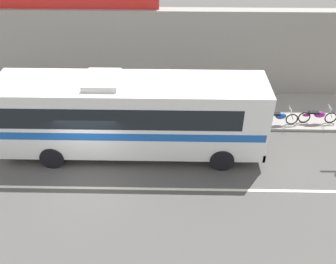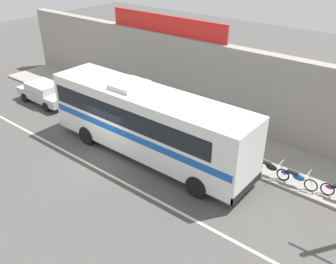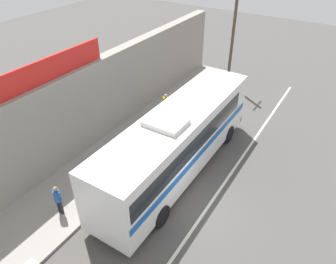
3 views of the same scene
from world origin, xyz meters
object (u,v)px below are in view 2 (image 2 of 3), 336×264
motorcycle_orange (296,177)px  pedestrian_far_right (78,81)px  parked_car (45,92)px  motorcycle_red (233,153)px  intercity_bus (146,120)px  pedestrian_near_shop (116,95)px  motorcycle_green (269,167)px  pedestrian_by_curb (251,137)px

motorcycle_orange → pedestrian_far_right: (-16.41, 0.88, 0.49)m
parked_car → motorcycle_red: parked_car is taller
intercity_bus → pedestrian_near_shop: bearing=151.4°
motorcycle_red → motorcycle_orange: (3.27, -0.01, 0.00)m
motorcycle_red → motorcycle_green: 1.96m
parked_car → motorcycle_green: 15.81m
pedestrian_by_curb → motorcycle_green: bearing=-37.2°
parked_car → pedestrian_by_curb: (14.13, 2.65, 0.37)m
intercity_bus → pedestrian_far_right: size_ratio=7.21×
motorcycle_green → pedestrian_by_curb: size_ratio=1.17×
pedestrian_by_curb → pedestrian_far_right: bearing=-178.6°
motorcycle_orange → motorcycle_red: bearing=179.9°
motorcycle_orange → pedestrian_near_shop: size_ratio=1.21×
pedestrian_near_shop → parked_car: bearing=-154.6°
parked_car → motorcycle_orange: size_ratio=2.22×
parked_car → pedestrian_far_right: (0.63, 2.32, 0.32)m
motorcycle_orange → pedestrian_by_curb: 3.21m
motorcycle_red → pedestrian_near_shop: size_ratio=1.20×
motorcycle_red → pedestrian_near_shop: pedestrian_near_shop is taller
pedestrian_far_right → motorcycle_red: bearing=-3.8°
motorcycle_green → motorcycle_red: bearing=179.2°
motorcycle_orange → pedestrian_by_curb: bearing=157.6°
intercity_bus → motorcycle_red: intercity_bus is taller
parked_car → pedestrian_near_shop: 5.15m
motorcycle_red → pedestrian_by_curb: (0.35, 1.20, 0.55)m
parked_car → motorcycle_green: parked_car is taller
pedestrian_by_curb → pedestrian_near_shop: (-9.48, -0.44, -0.06)m
intercity_bus → motorcycle_red: size_ratio=5.98×
motorcycle_red → pedestrian_by_curb: size_ratio=1.14×
parked_car → pedestrian_near_shop: (4.64, 2.21, 0.32)m
pedestrian_near_shop → intercity_bus: bearing=-28.6°
motorcycle_green → intercity_bus: bearing=-160.1°
intercity_bus → parked_car: 10.05m
motorcycle_red → pedestrian_far_right: (-13.14, 0.87, 0.49)m
motorcycle_orange → motorcycle_green: (-1.30, -0.02, 0.00)m
parked_car → pedestrian_far_right: size_ratio=2.69×
motorcycle_orange → pedestrian_by_curb: (-2.92, 1.21, 0.55)m
motorcycle_red → pedestrian_by_curb: bearing=73.9°
pedestrian_near_shop → motorcycle_red: bearing=-4.8°
intercity_bus → motorcycle_green: 6.35m
parked_car → pedestrian_far_right: bearing=74.7°
intercity_bus → parked_car: (-9.94, 0.68, -1.33)m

